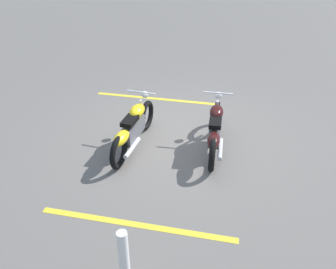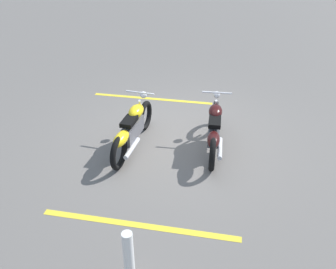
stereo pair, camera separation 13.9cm
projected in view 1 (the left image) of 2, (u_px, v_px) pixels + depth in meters
The scene contains 6 objects.
ground_plane at pixel (178, 136), 7.99m from camera, with size 60.00×60.00×0.00m, color #66605B.
motorcycle_bright_foreground at pixel (133, 128), 7.36m from camera, with size 2.23×0.62×1.04m.
motorcycle_dark_foreground at pixel (215, 130), 7.31m from camera, with size 2.23×0.62×1.04m.
bollard_post at pixel (124, 258), 4.60m from camera, with size 0.14×0.14×0.88m, color white.
parking_stripe_near at pixel (155, 99), 9.62m from camera, with size 3.20×0.12×0.01m, color yellow.
parking_stripe_mid at pixel (136, 225), 5.69m from camera, with size 3.20×0.12×0.01m, color yellow.
Camera 1 is at (6.70, 1.24, 4.17)m, focal length 38.53 mm.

